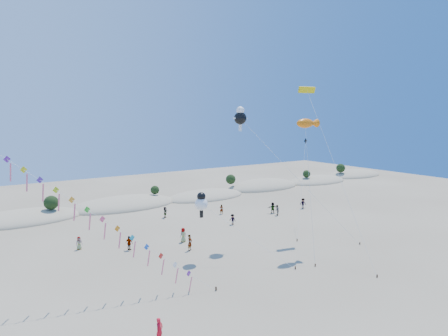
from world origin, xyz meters
TOP-DOWN VIEW (x-y plane):
  - ground at (0.00, 0.00)m, footprint 160.00×160.00m
  - dune_ridge at (1.06, 45.14)m, footprint 145.30×11.49m
  - kite_train at (-18.74, 15.93)m, footprint 28.79×14.22m
  - fish_kite at (11.49, 12.64)m, footprint 5.15×5.78m
  - cartoon_kite_low at (-0.85, 16.01)m, footprint 7.34×8.68m
  - cartoon_kite_high at (6.59, 19.15)m, footprint 12.19×10.73m
  - parafoil_kite at (15.88, 17.03)m, footprint 6.29×15.62m
  - dark_kite at (17.35, 18.88)m, footprint 8.10×6.67m
  - flyer_foreground at (-11.10, 4.10)m, footprint 0.74×0.66m
  - beachgoers at (9.18, 26.48)m, footprint 38.03×16.30m

SIDE VIEW (x-z plane):
  - ground at x=0.00m, z-range 0.00..0.00m
  - dune_ridge at x=1.06m, z-range -2.67..2.90m
  - flyer_foreground at x=-11.10m, z-range 0.00..1.70m
  - beachgoers at x=9.18m, z-range -0.08..1.81m
  - cartoon_kite_low at x=-0.85m, z-range 2.58..10.09m
  - dark_kite at x=17.35m, z-range 1.99..14.57m
  - kite_train at x=-18.74m, z-range 0.29..23.60m
  - fish_kite at x=11.49m, z-range 7.13..22.57m
  - cartoon_kite_high at x=6.59m, z-range 7.16..24.07m
  - parafoil_kite at x=15.88m, z-range 9.03..28.64m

